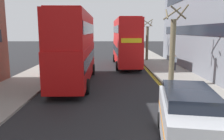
{
  "coord_description": "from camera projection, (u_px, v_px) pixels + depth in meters",
  "views": [
    {
      "loc": [
        0.51,
        -2.88,
        4.22
      ],
      "look_at": [
        0.5,
        11.0,
        1.8
      ],
      "focal_mm": 36.14,
      "sensor_mm": 36.0,
      "label": 1
    }
  ],
  "objects": [
    {
      "name": "street_tree_mid",
      "position": [
        147.0,
        41.0,
        31.67
      ],
      "size": [
        1.77,
        1.83,
        5.75
      ],
      "color": "#6B6047",
      "rests_on": "sidewalk_right"
    },
    {
      "name": "double_decker_bus_away",
      "position": [
        75.0,
        46.0,
        17.99
      ],
      "size": [
        2.97,
        10.86,
        5.64
      ],
      "color": "#B20F0F",
      "rests_on": "ground"
    },
    {
      "name": "kerb_line_inner",
      "position": [
        161.0,
        86.0,
        17.35
      ],
      "size": [
        0.1,
        56.0,
        0.01
      ],
      "primitive_type": "cube",
      "color": "yellow",
      "rests_on": "ground"
    },
    {
      "name": "sidewalk_left",
      "position": [
        31.0,
        80.0,
        19.32
      ],
      "size": [
        4.0,
        80.0,
        0.14
      ],
      "primitive_type": "cube",
      "color": "gray",
      "rests_on": "ground"
    },
    {
      "name": "kerb_line_outer",
      "position": [
        163.0,
        86.0,
        17.35
      ],
      "size": [
        0.1,
        56.0,
        0.01
      ],
      "primitive_type": "cube",
      "color": "yellow",
      "rests_on": "ground"
    },
    {
      "name": "double_decker_bus_oncoming",
      "position": [
        126.0,
        41.0,
        27.03
      ],
      "size": [
        3.1,
        10.89,
        5.64
      ],
      "color": "red",
      "rests_on": "ground"
    },
    {
      "name": "pedestrian_far",
      "position": [
        175.0,
        62.0,
        23.41
      ],
      "size": [
        0.34,
        0.22,
        1.62
      ],
      "color": "#2D2D38",
      "rests_on": "sidewalk_right"
    },
    {
      "name": "sidewalk_right",
      "position": [
        182.0,
        80.0,
        19.3
      ],
      "size": [
        4.0,
        80.0,
        0.14
      ],
      "primitive_type": "cube",
      "color": "gray",
      "rests_on": "ground"
    },
    {
      "name": "street_tree_near",
      "position": [
        173.0,
        49.0,
        17.12
      ],
      "size": [
        1.59,
        1.74,
        5.97
      ],
      "color": "#6B6047",
      "rests_on": "sidewalk_right"
    },
    {
      "name": "taxi_minivan",
      "position": [
        189.0,
        119.0,
        8.13
      ],
      "size": [
        2.63,
        5.05,
        2.12
      ],
      "color": "silver",
      "rests_on": "ground"
    }
  ]
}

